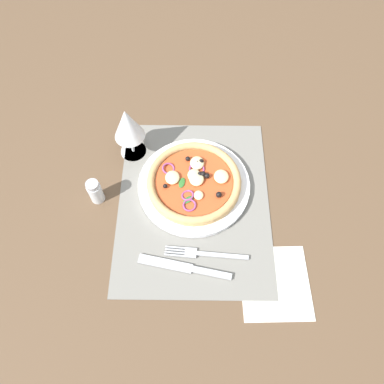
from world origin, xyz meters
The scene contains 9 objects.
ground_plane centered at (0.00, 0.00, -1.20)cm, with size 190.00×140.00×2.40cm, color brown.
placemat centered at (0.00, 0.00, 0.20)cm, with size 45.20×34.78×0.40cm, color slate.
plate centered at (3.91, -0.09, 1.03)cm, with size 26.31×26.31×1.26cm, color white.
pizza centered at (3.97, -0.11, 2.78)cm, with size 21.92×21.92×2.67cm.
fork centered at (-12.83, -1.78, 0.62)cm, with size 2.92×18.06×0.44cm.
knife centered at (-15.89, 2.03, 0.65)cm, with size 5.53×19.94×0.62cm.
wine_glass centered at (14.30, 15.26, 10.17)cm, with size 7.20×7.20×14.90cm.
napkin centered at (-18.80, -17.01, 0.18)cm, with size 15.73×14.16×0.36cm, color silver.
pepper_shaker centered at (0.76, 22.37, 3.25)cm, with size 3.20×3.20×6.70cm.
Camera 1 is at (-40.04, -0.43, 76.14)cm, focal length 34.58 mm.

